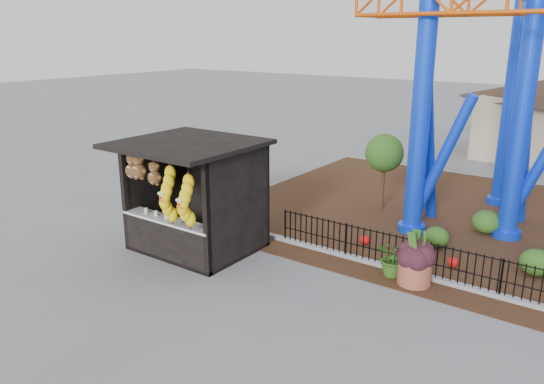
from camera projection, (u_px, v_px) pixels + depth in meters
The scene contains 9 objects.
ground at pixel (256, 291), 12.63m from camera, with size 120.00×120.00×0.00m, color slate.
mulch_bed at pixel (512, 229), 16.61m from camera, with size 18.00×12.00×0.02m, color #331E11.
curb at pixel (464, 287), 12.71m from camera, with size 18.00×0.18×0.12m, color gray.
prize_booth at pixel (189, 199), 14.57m from camera, with size 3.50×3.40×3.12m.
picket_fence at pixel (506, 280), 12.08m from camera, with size 12.20×0.06×1.00m, color black, non-canonical shape.
terracotta_planter at pixel (415, 272), 12.90m from camera, with size 0.81×0.81×0.64m, color #9B4C38.
planter_foliage at pixel (417, 247), 12.72m from camera, with size 0.70×0.70×0.64m, color black.
potted_plant at pixel (394, 258), 13.29m from camera, with size 0.88×0.76×0.97m, color #205819.
landscaping at pixel (523, 248), 14.34m from camera, with size 8.51×3.97×0.70m.
Camera 1 is at (6.99, -9.04, 5.89)m, focal length 35.00 mm.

